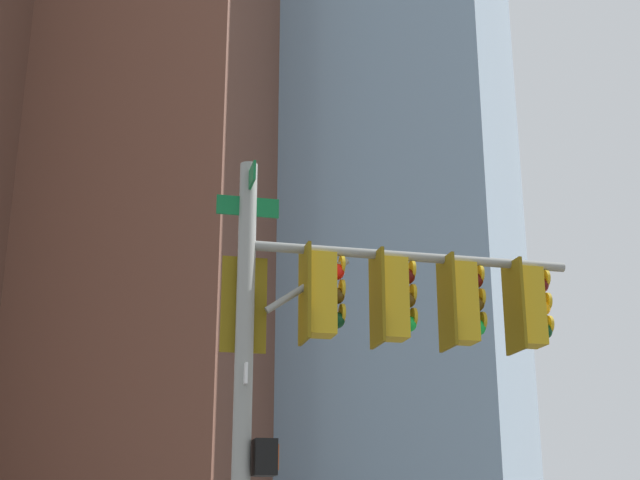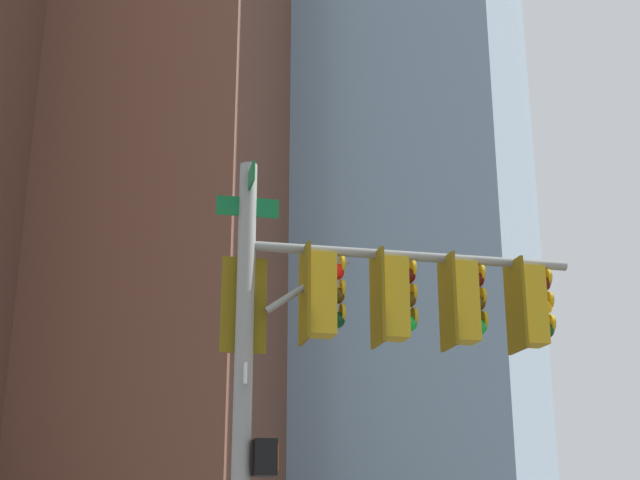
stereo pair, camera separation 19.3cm
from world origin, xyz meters
The scene contains 4 objects.
signal_pole_assembly centered at (0.42, -1.37, 4.34)m, with size 2.55×4.01×6.33m.
building_brick_midblock centered at (35.18, 20.53, 20.48)m, with size 20.63×19.04×40.96m, color brown.
building_glass_tower centered at (47.81, 16.03, 28.96)m, with size 31.04×31.84×57.93m, color #7A99B2.
building_brick_farside centered at (41.17, 23.11, 16.92)m, with size 18.06×19.76×33.85m, color #845B47.
Camera 2 is at (-9.83, -4.22, 2.05)m, focal length 50.72 mm.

